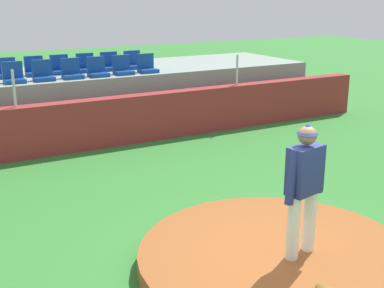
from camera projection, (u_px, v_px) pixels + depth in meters
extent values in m
plane|color=#327A2F|center=(277.00, 268.00, 7.01)|extent=(60.00, 60.00, 0.00)
cylinder|color=#955226|center=(277.00, 259.00, 6.97)|extent=(3.80, 3.80, 0.26)
cylinder|color=white|center=(293.00, 228.00, 6.60)|extent=(0.17, 0.17, 0.87)
cylinder|color=white|center=(310.00, 220.00, 6.83)|extent=(0.17, 0.17, 0.87)
cube|color=navy|center=(305.00, 170.00, 6.51)|extent=(0.54, 0.36, 0.63)
cylinder|color=navy|center=(292.00, 177.00, 6.35)|extent=(0.21, 0.15, 0.71)
cylinder|color=navy|center=(317.00, 168.00, 6.68)|extent=(0.28, 0.16, 0.71)
sphere|color=#8C6647|center=(307.00, 135.00, 6.38)|extent=(0.24, 0.24, 0.24)
cone|color=navy|center=(308.00, 129.00, 6.35)|extent=(0.33, 0.33, 0.13)
cube|color=maroon|center=(104.00, 123.00, 12.46)|extent=(16.00, 0.40, 1.19)
cylinder|color=silver|center=(14.00, 89.00, 11.22)|extent=(0.06, 0.06, 0.83)
cylinder|color=silver|center=(237.00, 70.00, 14.01)|extent=(0.06, 0.06, 0.83)
cube|color=gray|center=(74.00, 99.00, 14.40)|extent=(14.01, 3.31, 1.53)
cube|color=navy|center=(15.00, 81.00, 12.34)|extent=(0.48, 0.44, 0.10)
cube|color=navy|center=(12.00, 70.00, 12.42)|extent=(0.48, 0.08, 0.40)
cube|color=navy|center=(44.00, 79.00, 12.67)|extent=(0.48, 0.44, 0.10)
cube|color=navy|center=(42.00, 68.00, 12.75)|extent=(0.48, 0.08, 0.40)
cube|color=navy|center=(73.00, 77.00, 13.00)|extent=(0.48, 0.44, 0.10)
cube|color=navy|center=(70.00, 66.00, 13.08)|extent=(0.48, 0.08, 0.40)
cube|color=navy|center=(99.00, 75.00, 13.30)|extent=(0.48, 0.44, 0.10)
cube|color=navy|center=(96.00, 64.00, 13.38)|extent=(0.48, 0.08, 0.40)
cube|color=navy|center=(124.00, 73.00, 13.65)|extent=(0.48, 0.44, 0.10)
cube|color=navy|center=(121.00, 62.00, 13.73)|extent=(0.48, 0.08, 0.40)
cube|color=navy|center=(148.00, 71.00, 13.98)|extent=(0.48, 0.44, 0.10)
cube|color=navy|center=(145.00, 61.00, 14.06)|extent=(0.48, 0.08, 0.40)
cube|color=navy|center=(8.00, 76.00, 13.10)|extent=(0.48, 0.44, 0.10)
cube|color=navy|center=(6.00, 65.00, 13.18)|extent=(0.48, 0.08, 0.40)
cube|color=navy|center=(36.00, 74.00, 13.45)|extent=(0.48, 0.44, 0.10)
cube|color=navy|center=(34.00, 63.00, 13.53)|extent=(0.48, 0.08, 0.40)
cube|color=navy|center=(61.00, 72.00, 13.74)|extent=(0.48, 0.44, 0.10)
cube|color=navy|center=(59.00, 62.00, 13.82)|extent=(0.48, 0.08, 0.40)
cube|color=navy|center=(87.00, 70.00, 14.09)|extent=(0.48, 0.44, 0.10)
cube|color=navy|center=(85.00, 60.00, 14.17)|extent=(0.48, 0.08, 0.40)
cube|color=navy|center=(111.00, 69.00, 14.40)|extent=(0.48, 0.44, 0.10)
cube|color=navy|center=(109.00, 59.00, 14.48)|extent=(0.48, 0.08, 0.40)
cube|color=navy|center=(135.00, 67.00, 14.72)|extent=(0.48, 0.44, 0.10)
cube|color=navy|center=(132.00, 57.00, 14.80)|extent=(0.48, 0.08, 0.40)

